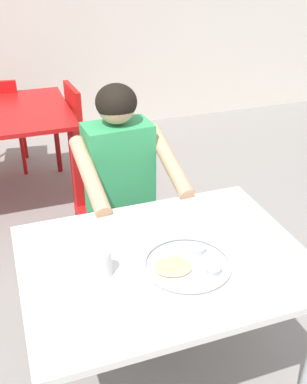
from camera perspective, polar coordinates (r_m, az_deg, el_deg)
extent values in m
cube|color=gray|center=(2.35, 3.17, -22.48)|extent=(12.00, 12.00, 0.05)
cube|color=silver|center=(1.79, 1.42, -8.58)|extent=(1.10, 0.83, 0.03)
cylinder|color=#B2B2B7|center=(2.22, -14.34, -13.09)|extent=(0.04, 0.04, 0.71)
cylinder|color=#B2B2B7|center=(2.44, 9.23, -8.10)|extent=(0.04, 0.04, 0.71)
cylinder|color=#B7BABF|center=(1.74, 4.27, -9.20)|extent=(0.34, 0.34, 0.01)
torus|color=#B7BABF|center=(1.73, 4.28, -8.91)|extent=(0.34, 0.34, 0.01)
cylinder|color=#B2B5BA|center=(1.71, 7.54, -9.60)|extent=(0.06, 0.06, 0.02)
cylinder|color=#9E4714|center=(1.70, 7.55, -9.49)|extent=(0.05, 0.05, 0.01)
cylinder|color=#B2B5BA|center=(1.80, 5.66, -7.09)|extent=(0.06, 0.06, 0.02)
cylinder|color=#C65119|center=(1.80, 5.66, -6.99)|extent=(0.05, 0.05, 0.01)
ellipsoid|color=#DBB77A|center=(1.71, 2.45, -9.39)|extent=(0.17, 0.15, 0.01)
ellipsoid|color=tan|center=(1.72, 2.24, -8.86)|extent=(0.11, 0.09, 0.01)
cylinder|color=silver|center=(1.67, -6.50, -8.84)|extent=(0.07, 0.07, 0.11)
cylinder|color=#593319|center=(1.65, -6.56, -7.95)|extent=(0.06, 0.06, 0.02)
cube|color=red|center=(2.60, -4.37, -3.29)|extent=(0.43, 0.45, 0.04)
cube|color=red|center=(2.66, -5.95, 2.67)|extent=(0.39, 0.06, 0.38)
cylinder|color=red|center=(2.64, 0.49, -8.48)|extent=(0.03, 0.03, 0.40)
cylinder|color=red|center=(2.55, -6.44, -10.19)|extent=(0.03, 0.03, 0.40)
cylinder|color=red|center=(2.90, -2.25, -4.54)|extent=(0.03, 0.03, 0.40)
cylinder|color=red|center=(2.83, -8.55, -5.95)|extent=(0.03, 0.03, 0.40)
cylinder|color=black|center=(2.43, 2.71, -11.91)|extent=(0.10, 0.10, 0.44)
cylinder|color=black|center=(2.41, 0.83, -4.37)|extent=(0.14, 0.41, 0.12)
cylinder|color=black|center=(2.35, -4.14, -13.77)|extent=(0.10, 0.10, 0.44)
cylinder|color=black|center=(2.33, -5.99, -5.93)|extent=(0.14, 0.41, 0.12)
cube|color=#339959|center=(2.40, -4.34, 2.58)|extent=(0.35, 0.22, 0.53)
cylinder|color=tan|center=(2.27, 1.97, 3.98)|extent=(0.10, 0.46, 0.25)
cylinder|color=tan|center=(2.14, -8.06, 2.12)|extent=(0.10, 0.46, 0.25)
sphere|color=tan|center=(2.26, -4.69, 10.85)|extent=(0.19, 0.19, 0.19)
ellipsoid|color=black|center=(2.25, -4.70, 11.19)|extent=(0.21, 0.20, 0.18)
cube|color=#B71414|center=(3.45, -18.50, 9.35)|extent=(0.94, 0.95, 0.03)
cylinder|color=maroon|center=(3.24, -9.87, 2.01)|extent=(0.04, 0.04, 0.71)
cylinder|color=maroon|center=(3.99, -12.11, 7.17)|extent=(0.04, 0.04, 0.71)
cube|color=red|center=(3.59, -6.53, 6.75)|extent=(0.46, 0.41, 0.04)
cube|color=red|center=(3.46, -9.97, 9.63)|extent=(0.06, 0.37, 0.41)
cylinder|color=red|center=(3.86, -4.53, 4.76)|extent=(0.03, 0.03, 0.43)
cylinder|color=red|center=(3.60, -2.91, 2.91)|extent=(0.03, 0.03, 0.43)
cylinder|color=red|center=(3.77, -9.59, 3.82)|extent=(0.03, 0.03, 0.43)
cylinder|color=red|center=(3.51, -8.30, 1.86)|extent=(0.03, 0.03, 0.43)
cube|color=red|center=(4.16, -18.55, 8.47)|extent=(0.43, 0.47, 0.04)
cylinder|color=red|center=(4.38, -15.94, 6.70)|extent=(0.03, 0.03, 0.42)
cylinder|color=red|center=(4.07, -16.08, 4.88)|extent=(0.03, 0.03, 0.42)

